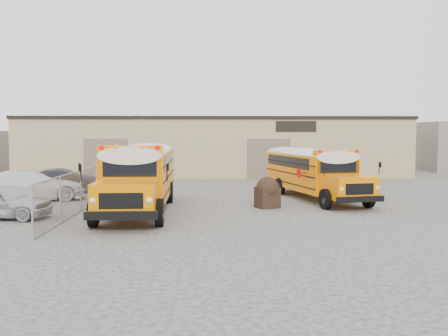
{
  "coord_description": "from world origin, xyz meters",
  "views": [
    {
      "loc": [
        -0.42,
        -21.74,
        3.4
      ],
      "look_at": [
        0.35,
        3.97,
        1.6
      ],
      "focal_mm": 40.0,
      "sensor_mm": 36.0,
      "label": 1
    }
  ],
  "objects_px": {
    "school_bus_right": "(276,163)",
    "tarp_bundle": "(267,192)",
    "car_white": "(31,185)",
    "school_bus_left": "(153,163)",
    "car_dark": "(64,181)"
  },
  "relations": [
    {
      "from": "tarp_bundle",
      "to": "car_dark",
      "type": "height_order",
      "value": "tarp_bundle"
    },
    {
      "from": "tarp_bundle",
      "to": "car_dark",
      "type": "xyz_separation_m",
      "value": [
        -11.0,
        6.22,
        -0.04
      ]
    },
    {
      "from": "car_white",
      "to": "school_bus_left",
      "type": "bearing_deg",
      "value": -79.5
    },
    {
      "from": "school_bus_right",
      "to": "tarp_bundle",
      "type": "relative_size",
      "value": 6.57
    },
    {
      "from": "tarp_bundle",
      "to": "car_dark",
      "type": "distance_m",
      "value": 12.63
    },
    {
      "from": "school_bus_left",
      "to": "car_dark",
      "type": "distance_m",
      "value": 5.27
    },
    {
      "from": "car_white",
      "to": "school_bus_right",
      "type": "bearing_deg",
      "value": -82.85
    },
    {
      "from": "school_bus_left",
      "to": "school_bus_right",
      "type": "relative_size",
      "value": 1.09
    },
    {
      "from": "school_bus_left",
      "to": "tarp_bundle",
      "type": "distance_m",
      "value": 8.3
    },
    {
      "from": "school_bus_right",
      "to": "car_white",
      "type": "xyz_separation_m",
      "value": [
        -13.18,
        -5.88,
        -0.77
      ]
    },
    {
      "from": "school_bus_right",
      "to": "car_white",
      "type": "distance_m",
      "value": 14.46
    },
    {
      "from": "school_bus_left",
      "to": "car_dark",
      "type": "xyz_separation_m",
      "value": [
        -5.15,
        0.41,
        -1.03
      ]
    },
    {
      "from": "school_bus_left",
      "to": "car_dark",
      "type": "bearing_deg",
      "value": 175.44
    },
    {
      "from": "tarp_bundle",
      "to": "car_dark",
      "type": "bearing_deg",
      "value": 150.52
    },
    {
      "from": "car_white",
      "to": "car_dark",
      "type": "height_order",
      "value": "car_white"
    }
  ]
}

